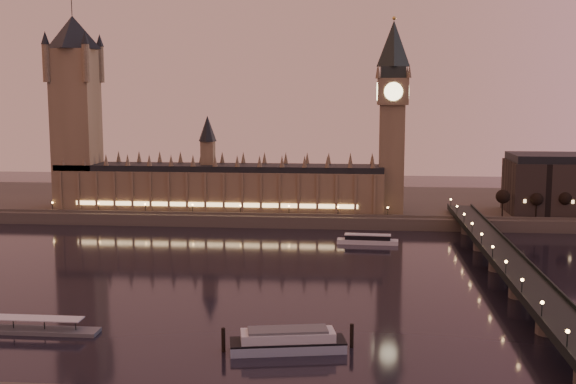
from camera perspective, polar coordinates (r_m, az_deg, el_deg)
name	(u,v)px	position (r m, az deg, el deg)	size (l,w,h in m)	color
ground	(263,277)	(279.41, -1.97, -6.76)	(700.00, 700.00, 0.00)	black
far_embankment	(347,205)	(438.37, 4.68, -1.01)	(560.00, 130.00, 6.00)	#423D35
palace_of_westminster	(219,182)	(399.24, -5.49, 0.81)	(180.00, 26.62, 52.00)	brown
victoria_tower	(75,101)	(418.77, -16.45, 6.91)	(31.68, 31.68, 118.00)	brown
big_ben	(392,105)	(389.62, 8.25, 6.83)	(17.68, 17.68, 104.00)	brown
westminster_bridge	(507,269)	(281.69, 16.94, -5.82)	(13.20, 260.00, 15.30)	black
bare_tree_0	(505,199)	(388.73, 16.75, -0.50)	(6.70, 6.70, 13.62)	black
bare_tree_1	(536,199)	(392.18, 19.02, -0.52)	(6.70, 6.70, 13.62)	black
bare_tree_2	(568,199)	(396.24, 21.24, -0.55)	(6.70, 6.70, 13.62)	black
cruise_boat_a	(368,240)	(341.29, 6.31, -3.76)	(28.77, 7.58, 4.56)	silver
moored_barge	(288,341)	(202.33, -0.02, -11.68)	(36.10, 14.73, 6.73)	#92A3BA
pontoon_pier	(31,328)	(230.50, -19.61, -10.12)	(40.18, 6.70, 10.71)	#595B5E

